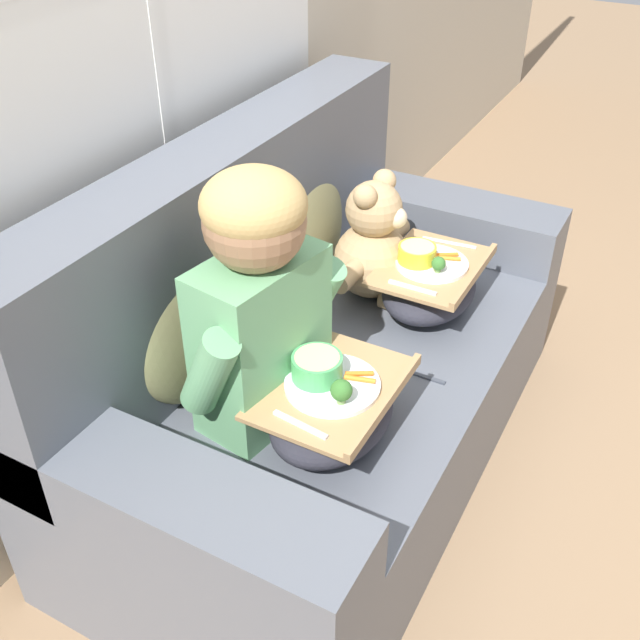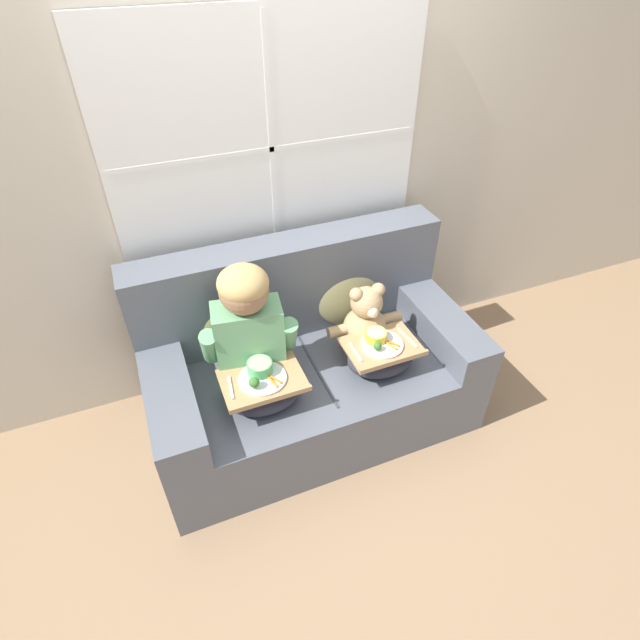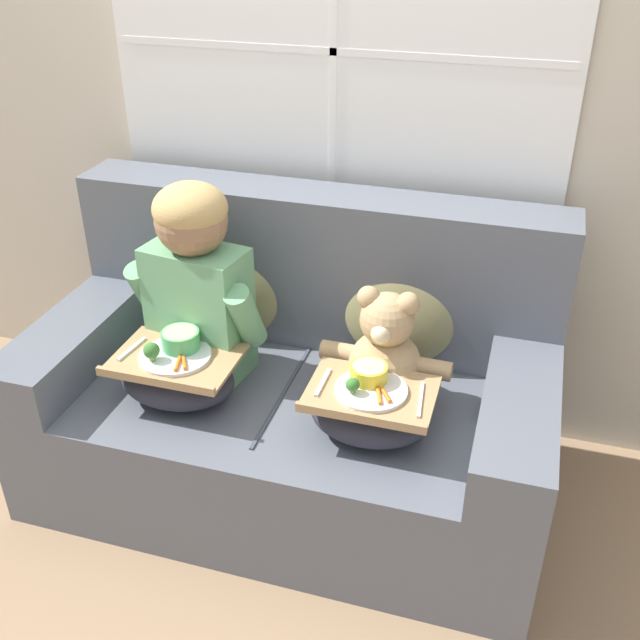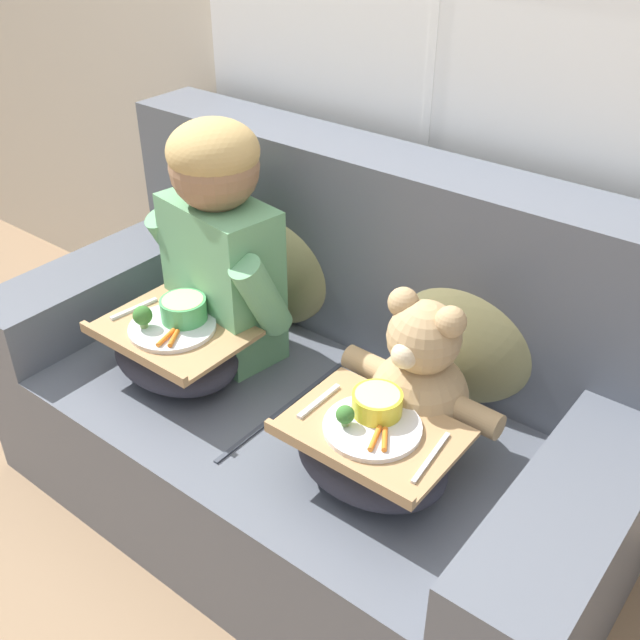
{
  "view_description": "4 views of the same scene",
  "coord_description": "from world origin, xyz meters",
  "px_view_note": "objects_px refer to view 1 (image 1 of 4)",
  "views": [
    {
      "loc": [
        -1.51,
        -0.78,
        1.72
      ],
      "look_at": [
        -0.12,
        -0.03,
        0.61
      ],
      "focal_mm": 42.0,
      "sensor_mm": 36.0,
      "label": 1
    },
    {
      "loc": [
        -0.68,
        -1.78,
        2.29
      ],
      "look_at": [
        0.07,
        0.06,
        0.65
      ],
      "focal_mm": 28.0,
      "sensor_mm": 36.0,
      "label": 2
    },
    {
      "loc": [
        0.69,
        -1.91,
        1.88
      ],
      "look_at": [
        0.09,
        0.06,
        0.66
      ],
      "focal_mm": 42.0,
      "sensor_mm": 36.0,
      "label": 3
    },
    {
      "loc": [
        0.99,
        -1.2,
        1.66
      ],
      "look_at": [
        0.07,
        -0.04,
        0.7
      ],
      "focal_mm": 42.0,
      "sensor_mm": 36.0,
      "label": 4
    }
  ],
  "objects_px": {
    "couch": "(309,362)",
    "lap_tray_child": "(332,408)",
    "throw_pillow_behind_teddy": "(307,219)",
    "child_figure": "(259,291)",
    "lap_tray_teddy": "(429,285)",
    "teddy_bear": "(374,246)",
    "throw_pillow_behind_child": "(185,321)"
  },
  "relations": [
    {
      "from": "teddy_bear",
      "to": "lap_tray_child",
      "type": "relative_size",
      "value": 1.08
    },
    {
      "from": "couch",
      "to": "lap_tray_teddy",
      "type": "bearing_deg",
      "value": -37.21
    },
    {
      "from": "throw_pillow_behind_child",
      "to": "lap_tray_teddy",
      "type": "distance_m",
      "value": 0.77
    },
    {
      "from": "lap_tray_teddy",
      "to": "child_figure",
      "type": "bearing_deg",
      "value": 163.08
    },
    {
      "from": "lap_tray_child",
      "to": "lap_tray_teddy",
      "type": "distance_m",
      "value": 0.63
    },
    {
      "from": "throw_pillow_behind_teddy",
      "to": "lap_tray_teddy",
      "type": "height_order",
      "value": "throw_pillow_behind_teddy"
    },
    {
      "from": "child_figure",
      "to": "teddy_bear",
      "type": "relative_size",
      "value": 1.56
    },
    {
      "from": "throw_pillow_behind_child",
      "to": "teddy_bear",
      "type": "bearing_deg",
      "value": -20.23
    },
    {
      "from": "throw_pillow_behind_teddy",
      "to": "lap_tray_child",
      "type": "relative_size",
      "value": 1.07
    },
    {
      "from": "throw_pillow_behind_teddy",
      "to": "child_figure",
      "type": "relative_size",
      "value": 0.63
    },
    {
      "from": "teddy_bear",
      "to": "couch",
      "type": "bearing_deg",
      "value": 170.75
    },
    {
      "from": "throw_pillow_behind_teddy",
      "to": "lap_tray_teddy",
      "type": "bearing_deg",
      "value": -90.13
    },
    {
      "from": "throw_pillow_behind_teddy",
      "to": "child_figure",
      "type": "distance_m",
      "value": 0.69
    },
    {
      "from": "couch",
      "to": "lap_tray_child",
      "type": "height_order",
      "value": "couch"
    },
    {
      "from": "couch",
      "to": "child_figure",
      "type": "distance_m",
      "value": 0.55
    },
    {
      "from": "teddy_bear",
      "to": "throw_pillow_behind_child",
      "type": "bearing_deg",
      "value": 159.77
    },
    {
      "from": "throw_pillow_behind_child",
      "to": "throw_pillow_behind_teddy",
      "type": "height_order",
      "value": "throw_pillow_behind_child"
    },
    {
      "from": "teddy_bear",
      "to": "lap_tray_child",
      "type": "distance_m",
      "value": 0.66
    },
    {
      "from": "couch",
      "to": "lap_tray_teddy",
      "type": "xyz_separation_m",
      "value": [
        0.32,
        -0.24,
        0.17
      ]
    },
    {
      "from": "throw_pillow_behind_teddy",
      "to": "lap_tray_child",
      "type": "distance_m",
      "value": 0.77
    },
    {
      "from": "throw_pillow_behind_child",
      "to": "lap_tray_teddy",
      "type": "height_order",
      "value": "throw_pillow_behind_child"
    },
    {
      "from": "throw_pillow_behind_child",
      "to": "lap_tray_child",
      "type": "xyz_separation_m",
      "value": [
        -0.0,
        -0.42,
        -0.11
      ]
    },
    {
      "from": "couch",
      "to": "throw_pillow_behind_child",
      "type": "distance_m",
      "value": 0.46
    },
    {
      "from": "child_figure",
      "to": "lap_tray_teddy",
      "type": "distance_m",
      "value": 0.72
    },
    {
      "from": "lap_tray_child",
      "to": "throw_pillow_behind_teddy",
      "type": "bearing_deg",
      "value": 33.61
    },
    {
      "from": "couch",
      "to": "throw_pillow_behind_teddy",
      "type": "bearing_deg",
      "value": 29.86
    },
    {
      "from": "couch",
      "to": "teddy_bear",
      "type": "xyz_separation_m",
      "value": [
        0.32,
        -0.05,
        0.25
      ]
    },
    {
      "from": "throw_pillow_behind_teddy",
      "to": "lap_tray_child",
      "type": "height_order",
      "value": "throw_pillow_behind_teddy"
    },
    {
      "from": "throw_pillow_behind_teddy",
      "to": "child_figure",
      "type": "xyz_separation_m",
      "value": [
        -0.63,
        -0.23,
        0.16
      ]
    },
    {
      "from": "throw_pillow_behind_child",
      "to": "lap_tray_child",
      "type": "height_order",
      "value": "throw_pillow_behind_child"
    },
    {
      "from": "lap_tray_child",
      "to": "couch",
      "type": "bearing_deg",
      "value": 37.06
    },
    {
      "from": "couch",
      "to": "throw_pillow_behind_child",
      "type": "bearing_deg",
      "value": 150.14
    }
  ]
}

